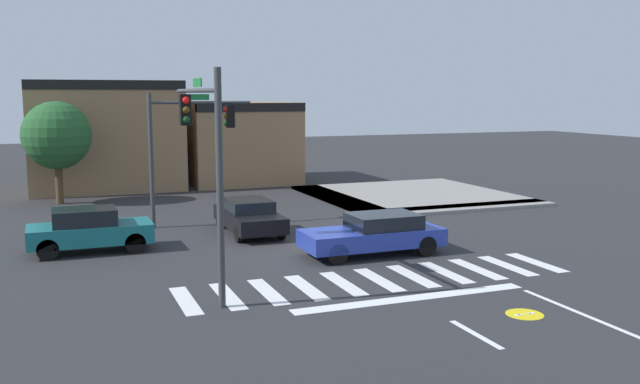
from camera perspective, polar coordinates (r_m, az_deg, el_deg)
ground_plane at (r=24.53m, az=0.20°, el=-4.65°), size 120.00×120.00×0.00m
crosswalk_near at (r=20.53m, az=4.86°, el=-7.22°), size 11.82×2.67×0.01m
lane_markings at (r=15.23m, az=21.78°, el=-13.34°), size 6.80×20.25×0.01m
bike_detector_marking at (r=18.10m, az=16.54°, el=-9.65°), size 0.94×0.94×0.01m
curb_corner_northeast at (r=36.47m, az=7.18°, el=-0.37°), size 10.00×10.60×0.15m
storefront_row at (r=42.08m, az=-13.24°, el=4.41°), size 15.24×6.78×6.14m
traffic_signal_southwest at (r=19.23m, az=-9.67°, el=4.23°), size 0.32×5.63×6.07m
traffic_signal_northwest at (r=28.76m, az=-10.88°, el=4.67°), size 4.24×0.32×5.45m
car_black at (r=27.13m, az=-5.87°, el=-1.98°), size 1.84×4.41×1.33m
car_teal at (r=25.07m, az=-18.54°, el=-2.97°), size 4.11×1.77×1.52m
car_blue at (r=23.51m, az=4.54°, el=-3.45°), size 4.79×1.91×1.38m
roadside_tree at (r=36.30m, az=-20.93°, el=4.37°), size 3.34×3.34×5.07m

